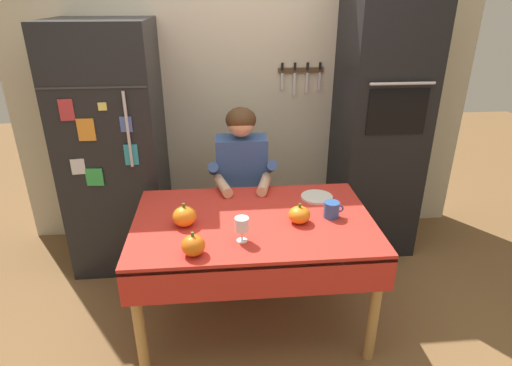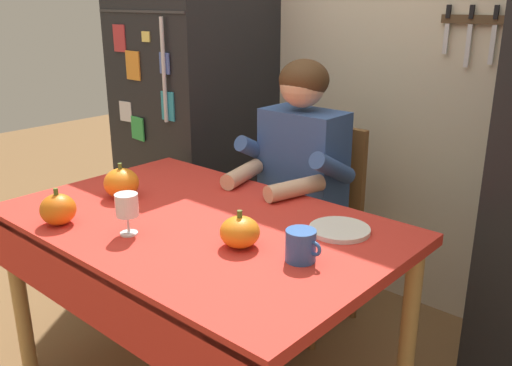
# 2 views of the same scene
# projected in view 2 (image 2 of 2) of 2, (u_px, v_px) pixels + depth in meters

# --- Properties ---
(back_wall_assembly) EXTENTS (3.70, 0.13, 2.60)m
(back_wall_assembly) POSITION_uv_depth(u_px,v_px,m) (395.00, 38.00, 2.61)
(back_wall_assembly) COLOR beige
(back_wall_assembly) RESTS_ON ground
(refrigerator) EXTENTS (0.68, 0.71, 1.80)m
(refrigerator) POSITION_uv_depth(u_px,v_px,m) (195.00, 107.00, 3.09)
(refrigerator) COLOR black
(refrigerator) RESTS_ON ground
(dining_table) EXTENTS (1.40, 0.90, 0.74)m
(dining_table) POSITION_uv_depth(u_px,v_px,m) (195.00, 243.00, 1.95)
(dining_table) COLOR tan
(dining_table) RESTS_ON ground
(chair_behind_person) EXTENTS (0.40, 0.40, 0.93)m
(chair_behind_person) POSITION_uv_depth(u_px,v_px,m) (317.00, 216.00, 2.57)
(chair_behind_person) COLOR brown
(chair_behind_person) RESTS_ON ground
(seated_person) EXTENTS (0.47, 0.55, 1.25)m
(seated_person) POSITION_uv_depth(u_px,v_px,m) (293.00, 180.00, 2.37)
(seated_person) COLOR #38384C
(seated_person) RESTS_ON ground
(coffee_mug) EXTENTS (0.12, 0.09, 0.10)m
(coffee_mug) POSITION_uv_depth(u_px,v_px,m) (301.00, 246.00, 1.62)
(coffee_mug) COLOR #2D569E
(coffee_mug) RESTS_ON dining_table
(wine_glass) EXTENTS (0.08, 0.08, 0.14)m
(wine_glass) POSITION_uv_depth(u_px,v_px,m) (127.00, 206.00, 1.78)
(wine_glass) COLOR white
(wine_glass) RESTS_ON dining_table
(pumpkin_large) EXTENTS (0.14, 0.14, 0.14)m
(pumpkin_large) POSITION_uv_depth(u_px,v_px,m) (121.00, 183.00, 2.14)
(pumpkin_large) COLOR orange
(pumpkin_large) RESTS_ON dining_table
(pumpkin_medium) EXTENTS (0.13, 0.13, 0.12)m
(pumpkin_medium) POSITION_uv_depth(u_px,v_px,m) (240.00, 232.00, 1.71)
(pumpkin_medium) COLOR orange
(pumpkin_medium) RESTS_ON dining_table
(pumpkin_small) EXTENTS (0.12, 0.12, 0.13)m
(pumpkin_small) POSITION_uv_depth(u_px,v_px,m) (58.00, 209.00, 1.88)
(pumpkin_small) COLOR orange
(pumpkin_small) RESTS_ON dining_table
(serving_tray) EXTENTS (0.20, 0.20, 0.02)m
(serving_tray) POSITION_uv_depth(u_px,v_px,m) (340.00, 230.00, 1.83)
(serving_tray) COLOR silver
(serving_tray) RESTS_ON dining_table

